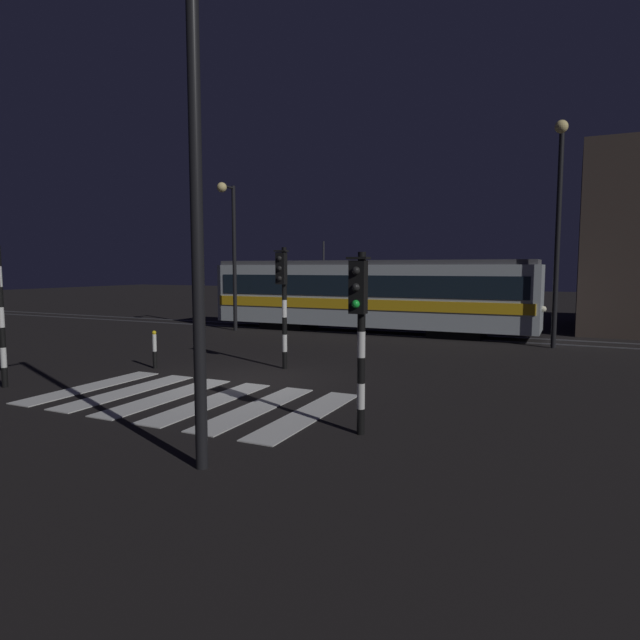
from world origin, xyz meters
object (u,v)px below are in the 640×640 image
Objects in this scene: traffic_light_median_centre at (283,289)px; traffic_light_corner_near_right at (360,316)px; street_lamp_trackside_right at (559,211)px; street_lamp_near_kerb at (184,134)px; bollard_island_edge at (155,349)px; tram at (368,294)px; street_lamp_trackside_left at (231,238)px.

traffic_light_corner_near_right is at bearing -49.24° from traffic_light_median_centre.
street_lamp_trackside_right is 1.05× the size of street_lamp_near_kerb.
bollard_island_edge is at bearing 155.95° from traffic_light_corner_near_right.
street_lamp_trackside_right is at bearing -13.84° from tram.
traffic_light_median_centre is 4.16m from bollard_island_edge.
tram is at bearing 109.59° from traffic_light_corner_near_right.
street_lamp_trackside_left is 0.45× the size of tram.
traffic_light_median_centre reaches higher than traffic_light_corner_near_right.
tram is (5.85, 2.20, -2.54)m from street_lamp_trackside_left.
traffic_light_median_centre is at bearing -84.55° from tram.
tram is at bearing 95.45° from traffic_light_median_centre.
street_lamp_trackside_right is at bearing 74.37° from street_lamp_near_kerb.
street_lamp_trackside_left is 6.75m from tram.
street_lamp_trackside_right is (13.69, 0.27, 0.66)m from street_lamp_trackside_left.
bollard_island_edge is (-7.69, 3.43, -1.56)m from traffic_light_corner_near_right.
street_lamp_trackside_left reaches higher than bollard_island_edge.
street_lamp_near_kerb reaches higher than tram.
bollard_island_edge is (-2.56, -10.99, -1.19)m from tram.
traffic_light_corner_near_right is 0.43× the size of street_lamp_near_kerb.
tram reaches higher than traffic_light_median_centre.
traffic_light_median_centre is at bearing 130.76° from traffic_light_corner_near_right.
street_lamp_near_kerb is 0.51× the size of tram.
street_lamp_near_kerb is (2.69, -7.56, 2.42)m from traffic_light_median_centre.
traffic_light_median_centre is 0.47× the size of street_lamp_near_kerb.
street_lamp_near_kerb is 9.62m from bollard_island_edge.
street_lamp_trackside_left reaches higher than traffic_light_median_centre.
street_lamp_trackside_left is (-6.76, 7.32, 1.97)m from traffic_light_median_centre.
tram is 11.34m from bollard_island_edge.
tram is (-0.91, 9.52, -0.57)m from traffic_light_median_centre.
traffic_light_median_centre is 9.58m from tram.
street_lamp_trackside_left reaches higher than tram.
traffic_light_corner_near_right is at bearing 60.08° from street_lamp_near_kerb.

